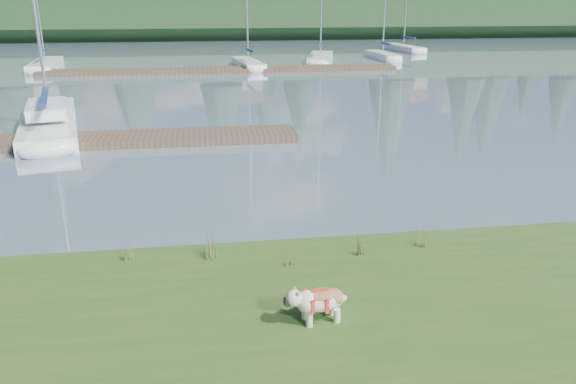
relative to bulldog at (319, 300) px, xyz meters
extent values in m
plane|color=#7893A1|center=(-2.20, 34.72, -0.72)|extent=(200.00, 200.00, 0.00)
cube|color=black|center=(-2.20, 77.72, 1.78)|extent=(200.00, 20.00, 5.00)
cylinder|color=silver|center=(-0.18, -0.14, -0.26)|extent=(0.11, 0.11, 0.23)
cylinder|color=silver|center=(-0.21, 0.09, -0.26)|extent=(0.11, 0.11, 0.23)
cylinder|color=silver|center=(0.27, -0.08, -0.26)|extent=(0.11, 0.11, 0.23)
cylinder|color=silver|center=(0.24, 0.15, -0.26)|extent=(0.11, 0.11, 0.23)
ellipsoid|color=silver|center=(0.04, 0.01, -0.02)|extent=(0.79, 0.47, 0.35)
ellipsoid|color=#A7653F|center=(0.04, 0.01, 0.09)|extent=(0.56, 0.42, 0.13)
ellipsoid|color=silver|center=(-0.41, -0.05, 0.09)|extent=(0.29, 0.30, 0.26)
cube|color=black|center=(-0.52, -0.07, 0.05)|extent=(0.10, 0.14, 0.10)
cube|color=white|center=(-8.05, 16.60, -0.50)|extent=(3.95, 9.31, 0.70)
ellipsoid|color=white|center=(-9.02, 21.03, -0.50)|extent=(2.46, 2.84, 0.70)
cube|color=navy|center=(-7.77, 15.29, 0.83)|extent=(1.07, 4.07, 0.20)
cube|color=white|center=(-7.94, 16.09, 0.23)|extent=(2.11, 3.53, 0.45)
cube|color=#4C3D2C|center=(-6.20, 13.72, -0.57)|extent=(16.00, 2.00, 0.30)
cube|color=#4C3D2C|center=(-0.20, 34.72, -0.57)|extent=(26.00, 2.20, 0.30)
cube|color=white|center=(-13.65, 38.88, -0.50)|extent=(2.60, 7.98, 0.70)
ellipsoid|color=white|center=(-14.07, 42.77, -0.50)|extent=(1.93, 2.31, 0.70)
cube|color=navy|center=(-13.54, 37.82, 0.68)|extent=(0.53, 3.12, 0.20)
cube|color=white|center=(1.90, 37.05, -0.50)|extent=(2.28, 6.66, 0.70)
ellipsoid|color=white|center=(1.49, 40.29, -0.50)|extent=(1.63, 1.94, 0.70)
cube|color=navy|center=(2.01, 36.17, 0.68)|extent=(0.52, 2.60, 0.20)
cube|color=white|center=(8.36, 40.49, -0.50)|extent=(3.79, 8.24, 0.70)
ellipsoid|color=white|center=(9.37, 44.38, -0.50)|extent=(2.25, 2.56, 0.70)
cube|color=navy|center=(8.08, 39.43, 0.68)|extent=(1.00, 3.15, 0.20)
cube|color=white|center=(14.25, 41.74, -0.50)|extent=(1.57, 6.09, 0.70)
ellipsoid|color=white|center=(14.16, 44.76, -0.50)|extent=(1.37, 1.69, 0.70)
cube|color=navy|center=(14.28, 40.92, 0.68)|extent=(0.28, 2.41, 0.20)
cube|color=white|center=(18.84, 49.19, -0.50)|extent=(2.39, 7.16, 0.70)
ellipsoid|color=white|center=(18.44, 52.68, -0.50)|extent=(1.74, 2.08, 0.70)
cube|color=navy|center=(18.95, 48.24, 0.68)|extent=(0.52, 2.80, 0.20)
cone|color=#475B23|center=(-1.71, 2.52, -0.10)|extent=(0.03, 0.03, 0.55)
cone|color=brown|center=(-1.60, 2.45, -0.15)|extent=(0.03, 0.03, 0.44)
cone|color=#475B23|center=(-1.65, 2.55, -0.07)|extent=(0.03, 0.03, 0.60)
cone|color=brown|center=(-1.57, 2.49, -0.18)|extent=(0.03, 0.03, 0.38)
cone|color=#475B23|center=(-1.69, 2.44, -0.13)|extent=(0.03, 0.03, 0.49)
cone|color=#475B23|center=(-1.72, 2.64, -0.13)|extent=(0.03, 0.03, 0.48)
cone|color=brown|center=(-1.61, 2.57, -0.18)|extent=(0.03, 0.03, 0.39)
cone|color=#475B23|center=(-1.66, 2.67, -0.11)|extent=(0.03, 0.03, 0.53)
cone|color=brown|center=(-1.58, 2.61, -0.20)|extent=(0.03, 0.03, 0.34)
cone|color=#475B23|center=(-1.70, 2.56, -0.16)|extent=(0.03, 0.03, 0.44)
cone|color=#475B23|center=(1.18, 2.22, -0.10)|extent=(0.03, 0.03, 0.55)
cone|color=brown|center=(1.29, 2.15, -0.15)|extent=(0.03, 0.03, 0.44)
cone|color=#475B23|center=(1.24, 2.25, -0.07)|extent=(0.03, 0.03, 0.61)
cone|color=brown|center=(1.32, 2.19, -0.18)|extent=(0.03, 0.03, 0.39)
cone|color=#475B23|center=(1.20, 2.14, -0.12)|extent=(0.03, 0.03, 0.50)
cone|color=#475B23|center=(-3.30, 2.67, -0.16)|extent=(0.03, 0.03, 0.42)
cone|color=brown|center=(-3.19, 2.60, -0.21)|extent=(0.03, 0.03, 0.33)
cone|color=#475B23|center=(-3.24, 2.70, -0.14)|extent=(0.03, 0.03, 0.46)
cone|color=brown|center=(-3.16, 2.64, -0.23)|extent=(0.03, 0.03, 0.29)
cone|color=#475B23|center=(-3.28, 2.59, -0.19)|extent=(0.03, 0.03, 0.37)
cone|color=#475B23|center=(-0.20, 2.01, -0.21)|extent=(0.03, 0.03, 0.33)
cone|color=brown|center=(-0.09, 1.94, -0.24)|extent=(0.03, 0.03, 0.26)
cone|color=#475B23|center=(-0.14, 2.04, -0.19)|extent=(0.03, 0.03, 0.36)
cone|color=brown|center=(-0.06, 1.98, -0.26)|extent=(0.03, 0.03, 0.23)
cone|color=#475B23|center=(-0.18, 1.93, -0.22)|extent=(0.03, 0.03, 0.30)
cone|color=#475B23|center=(2.56, 2.50, -0.13)|extent=(0.03, 0.03, 0.48)
cone|color=brown|center=(2.67, 2.43, -0.18)|extent=(0.03, 0.03, 0.38)
cone|color=#475B23|center=(2.62, 2.53, -0.11)|extent=(0.03, 0.03, 0.53)
cone|color=brown|center=(2.70, 2.47, -0.21)|extent=(0.03, 0.03, 0.34)
cone|color=#475B23|center=(2.58, 2.42, -0.16)|extent=(0.03, 0.03, 0.43)
cube|color=#33281C|center=(-2.20, 3.12, -0.65)|extent=(60.00, 0.50, 0.14)
camera|label=1|loc=(-1.63, -7.58, 4.48)|focal=35.00mm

